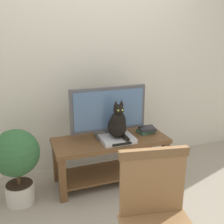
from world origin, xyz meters
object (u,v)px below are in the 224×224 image
(cat, at_px, (118,123))
(wooden_chair, at_px, (157,214))
(media_box, at_px, (117,139))
(book_stack, at_px, (146,130))
(tv_stand, at_px, (110,152))
(potted_plant, at_px, (16,159))
(tv, at_px, (108,111))

(cat, relative_size, wooden_chair, 0.44)
(media_box, distance_m, book_stack, 0.42)
(tv_stand, bearing_deg, potted_plant, -176.02)
(potted_plant, bearing_deg, book_stack, 4.04)
(book_stack, xyz_separation_m, potted_plant, (-1.44, -0.10, -0.08))
(cat, height_order, wooden_chair, cat)
(wooden_chair, distance_m, book_stack, 1.47)
(media_box, distance_m, cat, 0.18)
(book_stack, bearing_deg, cat, -162.58)
(tv_stand, relative_size, potted_plant, 1.63)
(book_stack, height_order, potted_plant, potted_plant)
(wooden_chair, distance_m, potted_plant, 1.50)
(tv, height_order, wooden_chair, tv)
(media_box, bearing_deg, book_stack, 15.71)
(media_box, relative_size, book_stack, 1.66)
(tv_stand, distance_m, media_box, 0.21)
(cat, bearing_deg, potted_plant, 178.57)
(media_box, height_order, wooden_chair, wooden_chair)
(wooden_chair, bearing_deg, book_stack, 65.96)
(wooden_chair, height_order, book_stack, wooden_chair)
(media_box, bearing_deg, tv, 107.76)
(book_stack, bearing_deg, media_box, -164.29)
(media_box, xyz_separation_m, wooden_chair, (-0.19, -1.23, 0.00))
(tv, bearing_deg, media_box, -72.24)
(tv, bearing_deg, potted_plant, -172.32)
(cat, xyz_separation_m, potted_plant, (-1.03, 0.03, -0.25))
(media_box, bearing_deg, potted_plant, 179.29)
(cat, xyz_separation_m, book_stack, (0.41, 0.13, -0.17))
(tv, height_order, media_box, tv)
(media_box, distance_m, wooden_chair, 1.25)
(book_stack, bearing_deg, wooden_chair, -114.04)
(tv, xyz_separation_m, media_box, (0.05, -0.15, -0.28))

